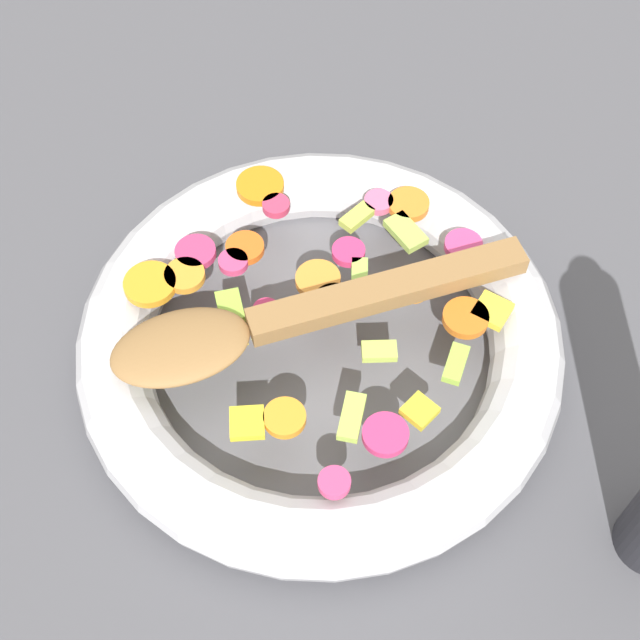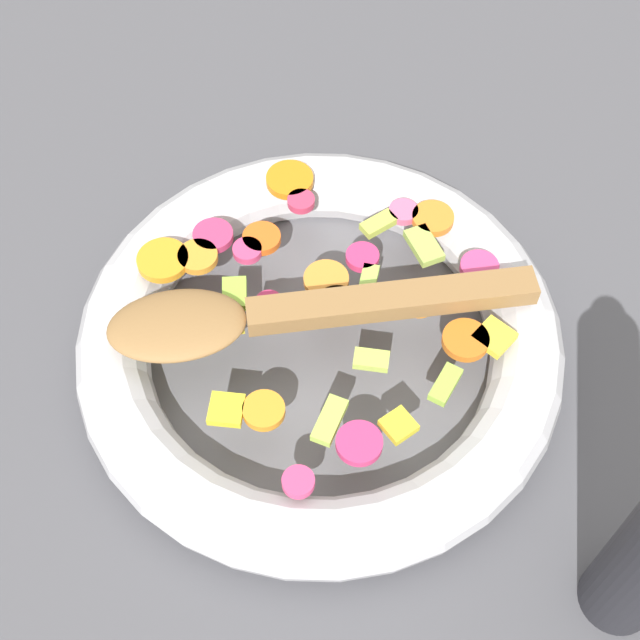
# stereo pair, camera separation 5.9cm
# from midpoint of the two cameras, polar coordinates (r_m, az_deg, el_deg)

# --- Properties ---
(ground_plane) EXTENTS (4.00, 4.00, 0.00)m
(ground_plane) POSITION_cam_midpoint_polar(r_m,az_deg,el_deg) (0.63, 2.67, -2.71)
(ground_plane) COLOR #4C4C51
(skillet) EXTENTS (0.33, 0.33, 0.05)m
(skillet) POSITION_cam_midpoint_polar(r_m,az_deg,el_deg) (0.61, 2.75, -1.65)
(skillet) COLOR slate
(skillet) RESTS_ON ground_plane
(chopped_vegetables) EXTENTS (0.27, 0.26, 0.01)m
(chopped_vegetables) POSITION_cam_midpoint_polar(r_m,az_deg,el_deg) (0.60, 2.72, 1.60)
(chopped_vegetables) COLOR orange
(chopped_vegetables) RESTS_ON skillet
(wooden_spoon) EXTENTS (0.27, 0.16, 0.01)m
(wooden_spoon) POSITION_cam_midpoint_polar(r_m,az_deg,el_deg) (0.57, 0.07, 0.17)
(wooden_spoon) COLOR olive
(wooden_spoon) RESTS_ON chopped_vegetables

